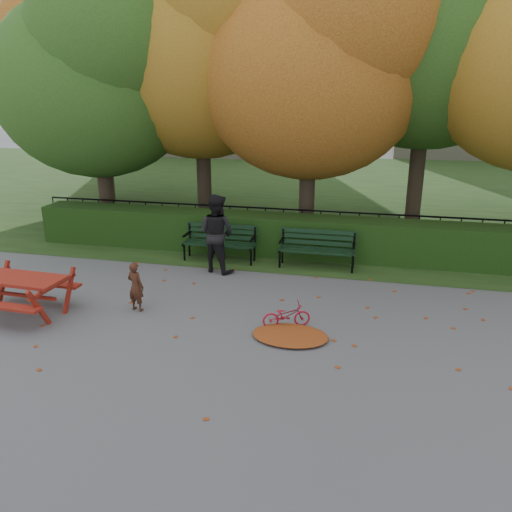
% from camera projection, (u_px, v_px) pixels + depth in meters
% --- Properties ---
extents(ground, '(90.00, 90.00, 0.00)m').
position_uv_depth(ground, '(230.00, 330.00, 8.78)').
color(ground, '#5F5E63').
rests_on(ground, ground).
extents(grass_strip, '(90.00, 90.00, 0.00)m').
position_uv_depth(grass_strip, '(318.00, 188.00, 21.73)').
color(grass_strip, '#1E3816').
rests_on(grass_strip, ground).
extents(building_left, '(10.00, 7.00, 15.00)m').
position_uv_depth(building_left, '(204.00, 35.00, 32.41)').
color(building_left, tan).
rests_on(building_left, ground).
extents(building_right, '(9.00, 6.00, 12.00)m').
position_uv_depth(building_right, '(474.00, 58.00, 31.10)').
color(building_right, tan).
rests_on(building_right, ground).
extents(hedge, '(13.00, 0.90, 1.00)m').
position_uv_depth(hedge, '(278.00, 235.00, 12.78)').
color(hedge, black).
rests_on(hedge, ground).
extents(iron_fence, '(14.00, 0.04, 1.02)m').
position_uv_depth(iron_fence, '(283.00, 226.00, 13.51)').
color(iron_fence, black).
rests_on(iron_fence, ground).
extents(tree_a, '(5.88, 5.60, 7.48)m').
position_uv_depth(tree_a, '(101.00, 71.00, 13.63)').
color(tree_a, '#2D201A').
rests_on(tree_a, ground).
extents(tree_b, '(6.72, 6.40, 8.79)m').
position_uv_depth(tree_b, '(209.00, 38.00, 13.85)').
color(tree_b, '#2D201A').
rests_on(tree_b, ground).
extents(tree_c, '(6.30, 6.00, 8.00)m').
position_uv_depth(tree_c, '(323.00, 57.00, 12.60)').
color(tree_c, '#2D201A').
rests_on(tree_c, ground).
extents(tree_d, '(7.14, 6.80, 9.58)m').
position_uv_depth(tree_d, '(449.00, 10.00, 12.76)').
color(tree_d, '#2D201A').
rests_on(tree_d, ground).
extents(tree_f, '(6.93, 6.60, 9.19)m').
position_uv_depth(tree_f, '(101.00, 40.00, 17.06)').
color(tree_f, '#2D201A').
rests_on(tree_f, ground).
extents(bench_left, '(1.80, 0.57, 0.88)m').
position_uv_depth(bench_left, '(220.00, 240.00, 12.32)').
color(bench_left, black).
rests_on(bench_left, ground).
extents(bench_right, '(1.80, 0.57, 0.88)m').
position_uv_depth(bench_right, '(317.00, 246.00, 11.80)').
color(bench_right, black).
rests_on(bench_right, ground).
extents(picnic_table, '(1.79, 1.46, 0.84)m').
position_uv_depth(picnic_table, '(19.00, 285.00, 9.25)').
color(picnic_table, maroon).
rests_on(picnic_table, ground).
extents(leaf_pile, '(1.50, 1.22, 0.09)m').
position_uv_depth(leaf_pile, '(290.00, 335.00, 8.50)').
color(leaf_pile, maroon).
rests_on(leaf_pile, ground).
extents(leaf_scatter, '(9.00, 5.70, 0.01)m').
position_uv_depth(leaf_scatter, '(235.00, 323.00, 9.05)').
color(leaf_scatter, maroon).
rests_on(leaf_scatter, ground).
extents(child, '(0.40, 0.31, 0.97)m').
position_uv_depth(child, '(136.00, 287.00, 9.44)').
color(child, '#402014').
rests_on(child, ground).
extents(adult, '(1.06, 0.94, 1.82)m').
position_uv_depth(adult, '(217.00, 233.00, 11.42)').
color(adult, black).
rests_on(adult, ground).
extents(bicycle, '(0.91, 0.60, 0.45)m').
position_uv_depth(bicycle, '(286.00, 315.00, 8.83)').
color(bicycle, '#A30F23').
rests_on(bicycle, ground).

